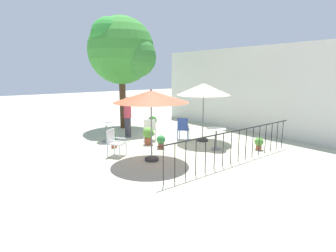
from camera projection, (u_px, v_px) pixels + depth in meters
ground_plane at (172, 143)px, 10.76m from camera, size 60.00×60.00×0.00m
villa_facade at (242, 89)px, 13.06m from camera, size 10.30×0.30×3.90m
terrace_railing at (235, 141)px, 8.31m from camera, size 0.03×5.90×1.01m
shade_tree at (122, 50)px, 13.09m from camera, size 3.36×3.20×5.37m
patio_umbrella_0 at (151, 97)px, 8.27m from camera, size 2.32×2.32×2.26m
patio_umbrella_1 at (204, 90)px, 10.74m from camera, size 2.11×2.11×2.38m
cafe_table_0 at (216, 135)px, 9.82m from camera, size 0.69×0.69×0.77m
cafe_table_1 at (106, 129)px, 10.97m from camera, size 0.69×0.69×0.73m
patio_chair_0 at (183, 127)px, 11.16m from camera, size 0.62×0.62×0.93m
patio_chair_1 at (150, 128)px, 11.11m from camera, size 0.65×0.66×0.90m
patio_chair_2 at (114, 141)px, 9.06m from camera, size 0.67×0.67×0.88m
potted_plant_0 at (114, 137)px, 10.06m from camera, size 0.22×0.22×0.82m
potted_plant_1 at (161, 141)px, 9.98m from camera, size 0.32×0.32×0.49m
potted_plant_2 at (259, 143)px, 9.80m from camera, size 0.31×0.31×0.45m
potted_plant_3 at (152, 122)px, 13.70m from camera, size 0.43×0.43×0.61m
potted_plant_4 at (148, 135)px, 10.53m from camera, size 0.43×0.43×0.67m
potted_plant_5 at (128, 123)px, 12.87m from camera, size 0.27×0.27×0.85m
standing_person at (128, 116)px, 11.67m from camera, size 0.44×0.44×1.73m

